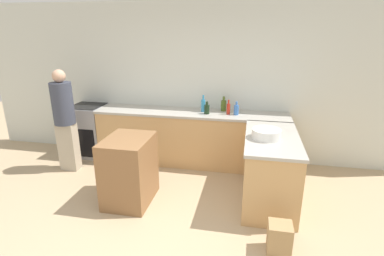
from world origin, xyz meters
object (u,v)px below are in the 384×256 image
(dish_soap_bottle, at_px, (203,105))
(paper_bag, at_px, (279,238))
(range_oven, at_px, (90,130))
(island_table, at_px, (129,170))
(olive_oil_bottle, at_px, (224,105))
(wine_bottle_dark, at_px, (207,109))
(water_bottle_blue, at_px, (236,110))
(hot_sauce_bottle, at_px, (228,109))
(mixing_bowl, at_px, (266,134))
(person_by_range, at_px, (65,117))

(dish_soap_bottle, relative_size, paper_bag, 0.84)
(range_oven, bearing_deg, island_table, -45.62)
(olive_oil_bottle, bearing_deg, dish_soap_bottle, -159.58)
(wine_bottle_dark, relative_size, olive_oil_bottle, 0.83)
(island_table, height_order, water_bottle_blue, water_bottle_blue)
(island_table, bearing_deg, hot_sauce_bottle, 48.55)
(olive_oil_bottle, bearing_deg, range_oven, -176.31)
(mixing_bowl, distance_m, wine_bottle_dark, 1.35)
(mixing_bowl, relative_size, paper_bag, 1.08)
(range_oven, distance_m, dish_soap_bottle, 2.20)
(range_oven, xyz_separation_m, hot_sauce_bottle, (2.55, -0.04, 0.55))
(water_bottle_blue, bearing_deg, hot_sauce_bottle, 175.54)
(mixing_bowl, height_order, hot_sauce_bottle, hot_sauce_bottle)
(mixing_bowl, xyz_separation_m, olive_oil_bottle, (-0.67, 1.24, 0.04))
(mixing_bowl, xyz_separation_m, dish_soap_bottle, (-0.99, 1.11, 0.05))
(range_oven, xyz_separation_m, paper_bag, (3.28, -2.04, -0.30))
(dish_soap_bottle, xyz_separation_m, paper_bag, (1.16, -2.07, -0.87))
(island_table, distance_m, dish_soap_bottle, 1.72)
(mixing_bowl, distance_m, dish_soap_bottle, 1.49)
(paper_bag, bearing_deg, range_oven, 148.15)
(water_bottle_blue, distance_m, paper_bag, 2.24)
(mixing_bowl, distance_m, hot_sauce_bottle, 1.19)
(person_by_range, bearing_deg, wine_bottle_dark, 14.78)
(island_table, bearing_deg, range_oven, 134.38)
(mixing_bowl, bearing_deg, paper_bag, -80.37)
(range_oven, height_order, person_by_range, person_by_range)
(hot_sauce_bottle, distance_m, olive_oil_bottle, 0.22)
(island_table, distance_m, person_by_range, 1.61)
(olive_oil_bottle, xyz_separation_m, paper_bag, (0.83, -2.19, -0.85))
(dish_soap_bottle, height_order, olive_oil_bottle, dish_soap_bottle)
(dish_soap_bottle, bearing_deg, wine_bottle_dark, -56.69)
(person_by_range, xyz_separation_m, paper_bag, (3.29, -1.37, -0.74))
(water_bottle_blue, xyz_separation_m, dish_soap_bottle, (-0.55, 0.08, 0.03))
(water_bottle_blue, height_order, olive_oil_bottle, olive_oil_bottle)
(dish_soap_bottle, relative_size, hot_sauce_bottle, 1.19)
(dish_soap_bottle, distance_m, person_by_range, 2.25)
(mixing_bowl, relative_size, dish_soap_bottle, 1.29)
(person_by_range, bearing_deg, island_table, -27.66)
(paper_bag, bearing_deg, dish_soap_bottle, 119.18)
(hot_sauce_bottle, distance_m, paper_bag, 2.29)
(range_oven, relative_size, person_by_range, 0.56)
(person_by_range, bearing_deg, water_bottle_blue, 13.04)
(hot_sauce_bottle, distance_m, person_by_range, 2.64)
(olive_oil_bottle, bearing_deg, hot_sauce_bottle, -63.13)
(water_bottle_blue, height_order, hot_sauce_bottle, hot_sauce_bottle)
(range_oven, relative_size, mixing_bowl, 2.57)
(water_bottle_blue, distance_m, wine_bottle_dark, 0.48)
(dish_soap_bottle, bearing_deg, water_bottle_blue, -8.30)
(range_oven, distance_m, paper_bag, 3.87)
(dish_soap_bottle, xyz_separation_m, hot_sauce_bottle, (0.43, -0.07, -0.02))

